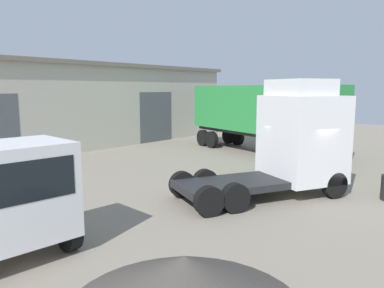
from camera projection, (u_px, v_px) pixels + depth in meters
ground_plane at (306, 191)px, 14.21m from camera, size 60.00×60.00×0.00m
warehouse_building at (49, 105)px, 25.60m from camera, size 26.93×9.55×5.51m
tractor_unit_white at (293, 141)px, 13.64m from camera, size 6.49×4.93×4.18m
container_trailer_green at (260, 111)px, 22.05m from camera, size 5.38×10.62×4.04m
gravel_pile at (185, 285)px, 6.41m from camera, size 4.41×4.41×1.05m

